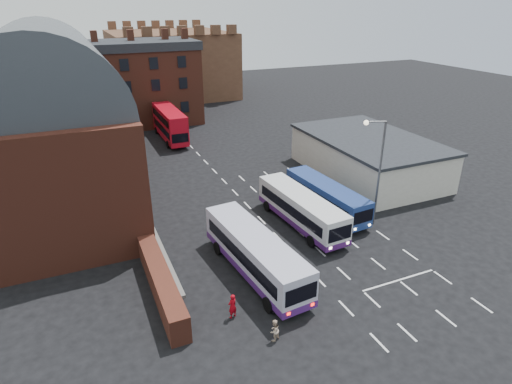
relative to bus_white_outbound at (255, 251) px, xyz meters
name	(u,v)px	position (x,y,z in m)	size (l,w,h in m)	color
ground	(313,274)	(3.70, -1.73, -1.79)	(180.00, 180.00, 0.00)	black
railway_station	(51,120)	(-11.80, 19.27, 5.85)	(12.00, 28.00, 16.00)	#602B1E
forecourt_wall	(161,283)	(-6.50, 0.27, -0.89)	(1.20, 10.00, 1.80)	#602B1E
cream_building	(368,156)	(18.70, 12.27, 0.37)	(10.40, 16.40, 4.25)	beige
brick_terrace	(123,88)	(-2.30, 44.27, 3.71)	(22.00, 10.00, 11.00)	brown
castle_keep	(170,64)	(9.70, 64.27, 4.21)	(22.00, 22.00, 12.00)	brown
bus_white_outbound	(255,251)	(0.00, 0.00, 0.00)	(3.58, 11.27, 3.02)	#B8B6CF
bus_white_inbound	(301,208)	(6.35, 4.90, -0.11)	(3.20, 10.56, 2.84)	silver
bus_blue	(326,196)	(9.70, 6.29, -0.21)	(3.09, 9.96, 2.68)	navy
bus_red_double	(170,124)	(2.00, 33.42, 0.46)	(2.70, 10.59, 4.23)	red
street_lamp	(377,163)	(12.00, 2.80, 3.70)	(1.77, 0.80, 9.10)	#56575A
pedestrian_red	(232,306)	(-3.08, -3.63, -0.96)	(0.60, 0.39, 1.65)	#A20510
pedestrian_beige	(274,330)	(-1.61, -6.35, -1.10)	(0.66, 0.52, 1.36)	#CAB096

